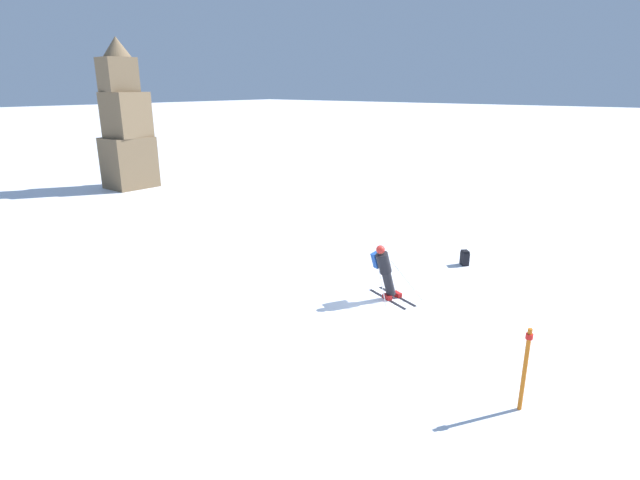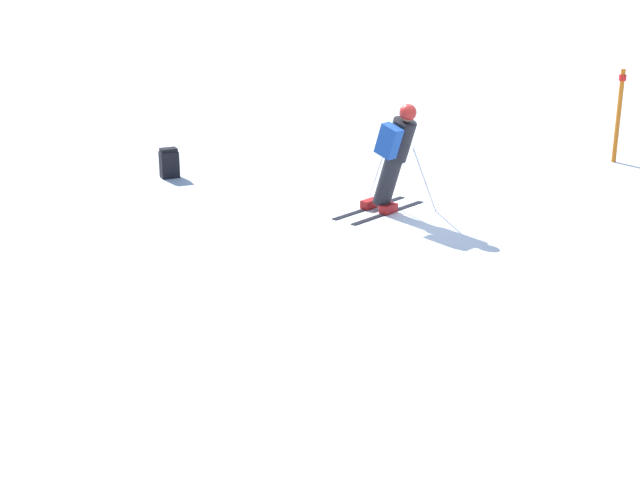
{
  "view_description": "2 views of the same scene",
  "coord_description": "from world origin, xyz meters",
  "px_view_note": "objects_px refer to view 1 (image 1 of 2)",
  "views": [
    {
      "loc": [
        -10.88,
        -6.51,
        5.75
      ],
      "look_at": [
        -0.3,
        1.95,
        1.54
      ],
      "focal_mm": 28.0,
      "sensor_mm": 36.0,
      "label": 1
    },
    {
      "loc": [
        -3.47,
        11.95,
        3.83
      ],
      "look_at": [
        -0.46,
        4.67,
        1.14
      ],
      "focal_mm": 50.0,
      "sensor_mm": 36.0,
      "label": 2
    }
  ],
  "objects_px": {
    "skier": "(385,269)",
    "rock_pillar": "(126,127)",
    "spare_backpack": "(465,258)",
    "trail_marker": "(525,365)"
  },
  "relations": [
    {
      "from": "skier",
      "to": "spare_backpack",
      "type": "relative_size",
      "value": 3.36
    },
    {
      "from": "spare_backpack",
      "to": "skier",
      "type": "bearing_deg",
      "value": -54.71
    },
    {
      "from": "skier",
      "to": "rock_pillar",
      "type": "xyz_separation_m",
      "value": [
        4.6,
        20.14,
        2.57
      ]
    },
    {
      "from": "rock_pillar",
      "to": "spare_backpack",
      "type": "relative_size",
      "value": 16.6
    },
    {
      "from": "rock_pillar",
      "to": "trail_marker",
      "type": "distance_m",
      "value": 25.9
    },
    {
      "from": "trail_marker",
      "to": "rock_pillar",
      "type": "bearing_deg",
      "value": 73.64
    },
    {
      "from": "skier",
      "to": "rock_pillar",
      "type": "distance_m",
      "value": 20.82
    },
    {
      "from": "spare_backpack",
      "to": "trail_marker",
      "type": "xyz_separation_m",
      "value": [
        -6.79,
        -3.98,
        0.67
      ]
    },
    {
      "from": "spare_backpack",
      "to": "trail_marker",
      "type": "height_order",
      "value": "trail_marker"
    },
    {
      "from": "skier",
      "to": "trail_marker",
      "type": "distance_m",
      "value": 5.31
    }
  ]
}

